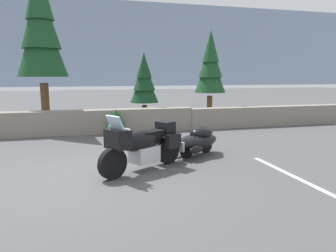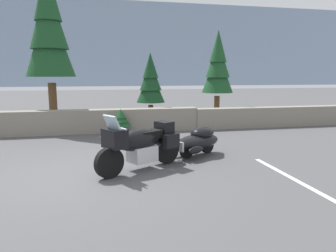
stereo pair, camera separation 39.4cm
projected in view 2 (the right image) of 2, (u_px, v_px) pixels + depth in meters
The scene contains 10 objects.
ground_plane at pixel (87, 174), 6.90m from camera, with size 80.00×80.00×0.00m, color #4C4C4F.
stone_guard_wall at pixel (105, 122), 11.76m from camera, with size 24.00×0.62×0.87m.
distant_ridgeline at pixel (98, 56), 97.30m from camera, with size 240.00×80.00×16.00m, color #7F93AD.
touring_motorcycle at pixel (140, 143), 7.06m from camera, with size 2.06×1.43×1.33m.
car_shaped_trailer at pixel (198, 141), 8.39m from camera, with size 2.08×1.44×0.76m.
pine_tree_tall at pixel (49, 26), 12.07m from camera, with size 1.87×1.87×6.38m.
pine_tree_secondary at pixel (218, 65), 14.16m from camera, with size 1.41×1.41×4.13m.
pine_tree_far_right at pixel (151, 80), 13.15m from camera, with size 1.19×1.19×3.07m.
pine_sapling_near at pixel (121, 119), 11.41m from camera, with size 0.75×0.75×0.93m.
parking_stripe_marker at pixel (300, 182), 6.32m from camera, with size 0.12×3.60×0.01m, color silver.
Camera 2 is at (0.35, -6.87, 2.15)m, focal length 33.52 mm.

